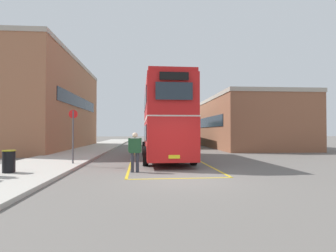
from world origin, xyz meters
TOP-DOWN VIEW (x-y plane):
  - ground_plane at (0.00, 14.40)m, footprint 135.60×135.60m
  - sidewalk_left at (-6.50, 16.80)m, footprint 4.00×57.60m
  - brick_building_left at (-10.86, 18.21)m, footprint 5.65×18.63m
  - depot_building_right at (9.57, 20.24)m, footprint 8.27×17.55m
  - double_decker_bus at (-0.12, 7.20)m, footprint 2.95×10.15m
  - single_deck_bus at (2.42, 21.47)m, footprint 2.83×9.60m
  - pedestrian_boarding at (-1.74, 1.88)m, footprint 0.58×0.26m
  - litter_bin at (-6.68, 1.23)m, footprint 0.50×0.50m
  - bus_stop_sign at (-4.99, 4.20)m, footprint 0.43×0.14m
  - bay_marking_yellow at (-0.10, 5.32)m, footprint 4.43×12.18m

SIDE VIEW (x-z plane):
  - ground_plane at x=0.00m, z-range 0.00..0.00m
  - bay_marking_yellow at x=-0.10m, z-range 0.00..0.01m
  - sidewalk_left at x=-6.50m, z-range 0.00..0.14m
  - litter_bin at x=-6.68m, z-range 0.14..1.03m
  - pedestrian_boarding at x=-1.74m, z-range 0.14..1.86m
  - single_deck_bus at x=2.42m, z-range 0.13..3.15m
  - bus_stop_sign at x=-4.99m, z-range 0.41..3.15m
  - double_decker_bus at x=-0.12m, z-range 0.14..4.89m
  - depot_building_right at x=9.57m, z-range 0.00..5.40m
  - brick_building_left at x=-10.86m, z-range 0.01..8.92m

